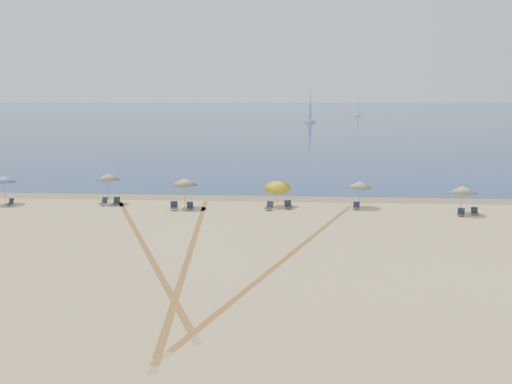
% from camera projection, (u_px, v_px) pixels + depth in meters
% --- Properties ---
extents(ground, '(160.00, 160.00, 0.00)m').
position_uv_depth(ground, '(226.00, 307.00, 23.05)').
color(ground, tan).
rests_on(ground, ground).
extents(ocean, '(500.00, 500.00, 0.00)m').
position_uv_depth(ocean, '(285.00, 112.00, 243.67)').
color(ocean, '#0C2151').
rests_on(ocean, ground).
extents(wet_sand, '(500.00, 500.00, 0.00)m').
position_uv_depth(wet_sand, '(259.00, 198.00, 46.59)').
color(wet_sand, olive).
rests_on(wet_sand, ground).
extents(umbrella_0, '(2.06, 2.10, 2.45)m').
position_uv_depth(umbrella_0, '(4.00, 179.00, 43.76)').
color(umbrella_0, gray).
rests_on(umbrella_0, ground).
extents(umbrella_1, '(1.91, 1.91, 2.60)m').
position_uv_depth(umbrella_1, '(108.00, 177.00, 43.99)').
color(umbrella_1, gray).
rests_on(umbrella_1, ground).
extents(umbrella_2, '(2.17, 2.17, 2.47)m').
position_uv_depth(umbrella_2, '(184.00, 182.00, 42.33)').
color(umbrella_2, gray).
rests_on(umbrella_2, ground).
extents(umbrella_3, '(2.16, 2.22, 2.44)m').
position_uv_depth(umbrella_3, '(277.00, 185.00, 42.86)').
color(umbrella_3, gray).
rests_on(umbrella_3, ground).
extents(umbrella_4, '(1.98, 1.98, 2.23)m').
position_uv_depth(umbrella_4, '(360.00, 184.00, 42.49)').
color(umbrella_4, gray).
rests_on(umbrella_4, ground).
extents(umbrella_5, '(2.12, 2.15, 2.24)m').
position_uv_depth(umbrella_5, '(462.00, 189.00, 40.23)').
color(umbrella_5, gray).
rests_on(umbrella_5, ground).
extents(chair_1, '(0.65, 0.71, 0.60)m').
position_uv_depth(chair_1, '(10.00, 202.00, 43.48)').
color(chair_1, black).
rests_on(chair_1, ground).
extents(chair_2, '(0.75, 0.80, 0.67)m').
position_uv_depth(chair_2, '(104.00, 202.00, 43.60)').
color(chair_2, black).
rests_on(chair_2, ground).
extents(chair_3, '(0.54, 0.63, 0.64)m').
position_uv_depth(chair_3, '(116.00, 201.00, 43.77)').
color(chair_3, black).
rests_on(chair_3, ground).
extents(chair_4, '(0.75, 0.82, 0.70)m').
position_uv_depth(chair_4, '(174.00, 206.00, 41.77)').
color(chair_4, black).
rests_on(chair_4, ground).
extents(chair_5, '(0.65, 0.71, 0.62)m').
position_uv_depth(chair_5, '(190.00, 206.00, 41.99)').
color(chair_5, black).
rests_on(chair_5, ground).
extents(chair_6, '(0.79, 0.84, 0.69)m').
position_uv_depth(chair_6, '(269.00, 206.00, 41.86)').
color(chair_6, black).
rests_on(chair_6, ground).
extents(chair_7, '(0.73, 0.80, 0.69)m').
position_uv_depth(chair_7, '(288.00, 205.00, 42.27)').
color(chair_7, black).
rests_on(chair_7, ground).
extents(chair_8, '(0.63, 0.70, 0.62)m').
position_uv_depth(chair_8, '(356.00, 206.00, 41.99)').
color(chair_8, black).
rests_on(chair_8, ground).
extents(chair_9, '(0.68, 0.73, 0.62)m').
position_uv_depth(chair_9, '(461.00, 213.00, 39.77)').
color(chair_9, black).
rests_on(chair_9, ground).
extents(chair_10, '(0.53, 0.61, 0.60)m').
position_uv_depth(chair_10, '(475.00, 212.00, 40.15)').
color(chair_10, black).
rests_on(chair_10, ground).
extents(sailboat_0, '(3.31, 6.24, 9.03)m').
position_uv_depth(sailboat_0, '(310.00, 113.00, 160.09)').
color(sailboat_0, white).
rests_on(sailboat_0, ocean).
extents(sailboat_1, '(2.31, 5.25, 7.58)m').
position_uv_depth(sailboat_1, '(358.00, 110.00, 200.67)').
color(sailboat_1, white).
rests_on(sailboat_1, ocean).
extents(tire_tracks, '(46.24, 38.55, 0.00)m').
position_uv_depth(tire_tracks, '(208.00, 247.00, 31.97)').
color(tire_tracks, tan).
rests_on(tire_tracks, ground).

